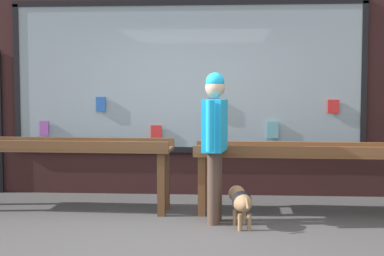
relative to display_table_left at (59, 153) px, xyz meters
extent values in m
plane|color=#474444|center=(1.58, -1.18, -0.73)|extent=(40.00, 40.00, 0.00)
cube|color=#331919|center=(1.58, 1.22, 0.89)|extent=(7.92, 0.20, 3.25)
cube|color=#8C9EA8|center=(1.54, 1.09, 0.98)|extent=(4.98, 0.03, 2.10)
cube|color=black|center=(1.54, 1.09, 2.03)|extent=(5.06, 0.06, 0.08)
cube|color=black|center=(1.54, 1.09, -0.07)|extent=(5.06, 0.06, 0.08)
cube|color=black|center=(-0.94, 1.09, 0.98)|extent=(0.08, 0.06, 2.10)
cube|color=black|center=(4.03, 1.09, 0.98)|extent=(0.08, 0.06, 2.10)
cube|color=#994CA5|center=(-0.55, 1.05, 0.23)|extent=(0.13, 0.03, 0.21)
cube|color=#2659B2|center=(0.30, 1.05, 0.59)|extent=(0.14, 0.03, 0.21)
cube|color=red|center=(1.10, 1.05, 0.19)|extent=(0.15, 0.03, 0.19)
cube|color=#2659B2|center=(1.94, 1.05, 0.57)|extent=(0.17, 0.03, 0.21)
cube|color=#5999A5|center=(2.77, 1.05, 0.23)|extent=(0.16, 0.03, 0.24)
cube|color=red|center=(3.61, 1.05, 0.56)|extent=(0.16, 0.03, 0.19)
cube|color=brown|center=(1.33, -0.24, -0.35)|extent=(0.09, 0.09, 0.77)
cube|color=brown|center=(1.34, 0.16, -0.35)|extent=(0.09, 0.09, 0.77)
cube|color=brown|center=(0.00, 0.00, 0.05)|extent=(2.88, 0.63, 0.04)
cube|color=brown|center=(-0.01, -0.25, 0.11)|extent=(2.87, 0.14, 0.12)
cube|color=brown|center=(0.01, 0.24, 0.11)|extent=(2.87, 0.14, 0.12)
cube|color=#5999A5|center=(-0.55, 0.15, 0.09)|extent=(0.16, 0.19, 0.03)
cube|color=yellow|center=(-0.18, 0.06, 0.09)|extent=(0.19, 0.25, 0.03)
cube|color=silver|center=(0.17, -0.12, 0.09)|extent=(0.18, 0.21, 0.03)
cube|color=orange|center=(0.54, 0.06, 0.09)|extent=(0.17, 0.21, 0.03)
cube|color=#5999A5|center=(0.89, 0.12, 0.09)|extent=(0.19, 0.25, 0.03)
cube|color=yellow|center=(1.28, -0.11, 0.09)|extent=(0.16, 0.20, 0.03)
cube|color=brown|center=(1.82, -0.19, -0.37)|extent=(0.09, 0.09, 0.72)
cube|color=brown|center=(1.83, 0.27, -0.37)|extent=(0.09, 0.09, 0.72)
cube|color=brown|center=(3.16, 0.00, 0.01)|extent=(2.89, 0.70, 0.04)
cube|color=brown|center=(3.15, -0.28, 0.07)|extent=(2.87, 0.14, 0.12)
cube|color=brown|center=(3.16, 0.28, 0.07)|extent=(2.87, 0.14, 0.12)
cube|color=black|center=(1.87, 0.11, 0.04)|extent=(0.17, 0.22, 0.03)
cube|color=black|center=(2.27, -0.12, 0.04)|extent=(0.20, 0.25, 0.03)
cube|color=#338C4C|center=(2.76, -0.14, 0.04)|extent=(0.14, 0.20, 0.03)
cube|color=#2659B2|center=(3.18, -0.17, 0.05)|extent=(0.13, 0.21, 0.03)
cube|color=orange|center=(3.57, -0.03, 0.04)|extent=(0.15, 0.19, 0.03)
cube|color=yellow|center=(3.98, 0.01, 0.04)|extent=(0.18, 0.25, 0.03)
cylinder|color=#4C382D|center=(1.97, -0.60, -0.32)|extent=(0.14, 0.14, 0.83)
cylinder|color=#4C382D|center=(1.99, -0.44, -0.32)|extent=(0.14, 0.14, 0.83)
cube|color=#19A5E0|center=(1.98, -0.52, 0.39)|extent=(0.29, 0.49, 0.59)
cylinder|color=#19A5E0|center=(1.93, -0.81, 0.40)|extent=(0.09, 0.09, 0.56)
cylinder|color=#19A5E0|center=(2.03, -0.23, 0.40)|extent=(0.09, 0.09, 0.56)
sphere|color=tan|center=(1.98, -0.52, 0.81)|extent=(0.22, 0.22, 0.22)
sphere|color=#19A5E0|center=(1.98, -0.52, 0.88)|extent=(0.21, 0.21, 0.21)
ellipsoid|color=#99724C|center=(2.29, -0.73, -0.44)|extent=(0.29, 0.45, 0.21)
ellipsoid|color=black|center=(2.29, -0.73, -0.43)|extent=(0.27, 0.29, 0.22)
sphere|color=#99724C|center=(2.23, -0.49, -0.40)|extent=(0.19, 0.19, 0.19)
cylinder|color=#99724C|center=(2.33, -0.97, -0.41)|extent=(0.05, 0.10, 0.12)
cylinder|color=#99724C|center=(2.31, -0.60, -0.64)|extent=(0.04, 0.04, 0.18)
cylinder|color=#99724C|center=(2.21, -0.62, -0.64)|extent=(0.04, 0.04, 0.18)
cylinder|color=#99724C|center=(2.36, -0.84, -0.64)|extent=(0.04, 0.04, 0.18)
cylinder|color=#99724C|center=(2.26, -0.87, -0.64)|extent=(0.04, 0.04, 0.18)
camera|label=1|loc=(2.11, -6.57, 0.79)|focal=50.00mm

